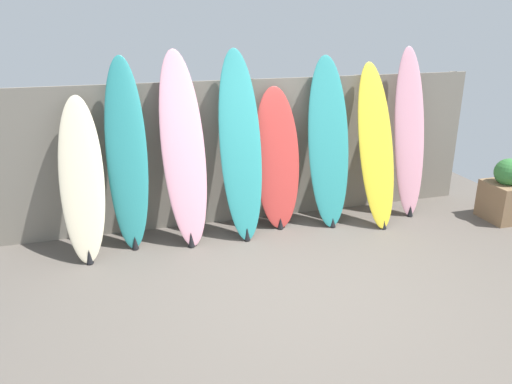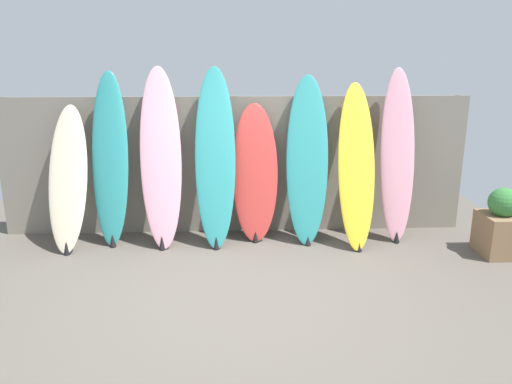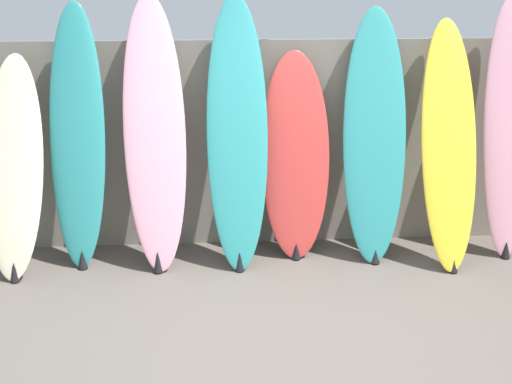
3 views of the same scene
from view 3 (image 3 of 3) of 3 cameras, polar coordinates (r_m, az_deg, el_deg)
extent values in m
plane|color=#5B544C|center=(4.70, 2.61, -12.77)|extent=(7.68, 7.68, 0.00)
cube|color=gray|center=(6.23, 0.62, 3.84)|extent=(6.08, 0.04, 1.80)
cylinder|color=#6C655B|center=(6.32, -12.56, 3.61)|extent=(0.10, 0.10, 1.80)
cylinder|color=#6C655B|center=(6.27, 0.59, 3.92)|extent=(0.10, 0.10, 1.80)
cylinder|color=#6C655B|center=(6.54, 13.30, 4.03)|extent=(0.10, 0.10, 1.80)
ellipsoid|color=beige|center=(5.97, -18.80, 1.96)|extent=(0.50, 0.73, 1.73)
cone|color=black|center=(5.95, -18.77, -6.07)|extent=(0.08, 0.08, 0.16)
ellipsoid|color=teal|center=(5.93, -14.10, 4.26)|extent=(0.48, 0.49, 2.14)
cone|color=black|center=(6.04, -13.71, -5.25)|extent=(0.08, 0.08, 0.15)
ellipsoid|color=pink|center=(5.80, -8.10, 4.61)|extent=(0.56, 0.68, 2.19)
cone|color=black|center=(5.85, -7.86, -5.55)|extent=(0.08, 0.08, 0.17)
ellipsoid|color=teal|center=(5.77, -1.51, 4.69)|extent=(0.50, 0.62, 2.19)
cone|color=black|center=(5.83, -1.32, -5.57)|extent=(0.08, 0.08, 0.16)
ellipsoid|color=#D13D38|center=(5.98, 3.18, 2.89)|extent=(0.58, 0.40, 1.73)
cone|color=black|center=(6.07, 3.25, -4.74)|extent=(0.08, 0.08, 0.13)
ellipsoid|color=teal|center=(6.00, 9.46, 4.44)|extent=(0.57, 0.62, 2.08)
cone|color=black|center=(6.06, 9.53, -5.09)|extent=(0.08, 0.08, 0.11)
ellipsoid|color=yellow|center=(6.06, 15.17, 3.75)|extent=(0.50, 0.84, 1.99)
cone|color=black|center=(6.03, 15.52, -5.62)|extent=(0.08, 0.08, 0.12)
ellipsoid|color=pink|center=(6.35, 19.55, 4.79)|extent=(0.44, 0.51, 2.17)
cone|color=black|center=(6.45, 19.37, -4.36)|extent=(0.08, 0.08, 0.14)
camera|label=1|loc=(1.20, -88.66, 9.04)|focal=35.00mm
camera|label=2|loc=(0.60, 122.28, -14.44)|focal=35.00mm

